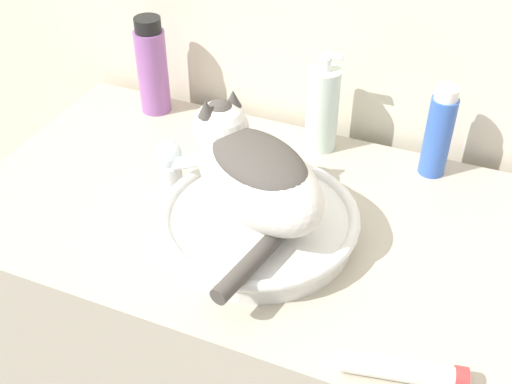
{
  "coord_description": "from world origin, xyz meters",
  "views": [
    {
      "loc": [
        0.28,
        -0.52,
        1.58
      ],
      "look_at": [
        -0.03,
        0.23,
        0.94
      ],
      "focal_mm": 45.0,
      "sensor_mm": 36.0,
      "label": 1
    }
  ],
  "objects_px": {
    "cat": "(254,171)",
    "soap_pump_bottle": "(322,109)",
    "cream_tube": "(406,371)",
    "shampoo_bottle_tall": "(439,133)",
    "faucet": "(173,164)",
    "mouthwash_bottle": "(152,67)"
  },
  "relations": [
    {
      "from": "faucet",
      "to": "cream_tube",
      "type": "height_order",
      "value": "faucet"
    },
    {
      "from": "cat",
      "to": "soap_pump_bottle",
      "type": "distance_m",
      "value": 0.29
    },
    {
      "from": "cat",
      "to": "cream_tube",
      "type": "height_order",
      "value": "cat"
    },
    {
      "from": "shampoo_bottle_tall",
      "to": "cat",
      "type": "bearing_deg",
      "value": -130.79
    },
    {
      "from": "shampoo_bottle_tall",
      "to": "cream_tube",
      "type": "height_order",
      "value": "shampoo_bottle_tall"
    },
    {
      "from": "mouthwash_bottle",
      "to": "soap_pump_bottle",
      "type": "xyz_separation_m",
      "value": [
        0.38,
        0.0,
        -0.01
      ]
    },
    {
      "from": "faucet",
      "to": "mouthwash_bottle",
      "type": "xyz_separation_m",
      "value": [
        -0.18,
        0.24,
        0.04
      ]
    },
    {
      "from": "faucet",
      "to": "soap_pump_bottle",
      "type": "height_order",
      "value": "soap_pump_bottle"
    },
    {
      "from": "shampoo_bottle_tall",
      "to": "cream_tube",
      "type": "bearing_deg",
      "value": -83.6
    },
    {
      "from": "shampoo_bottle_tall",
      "to": "cream_tube",
      "type": "relative_size",
      "value": 1.08
    },
    {
      "from": "soap_pump_bottle",
      "to": "cream_tube",
      "type": "bearing_deg",
      "value": -60.09
    },
    {
      "from": "cat",
      "to": "faucet",
      "type": "xyz_separation_m",
      "value": [
        -0.18,
        0.05,
        -0.07
      ]
    },
    {
      "from": "shampoo_bottle_tall",
      "to": "soap_pump_bottle",
      "type": "relative_size",
      "value": 0.88
    },
    {
      "from": "faucet",
      "to": "mouthwash_bottle",
      "type": "relative_size",
      "value": 0.55
    },
    {
      "from": "soap_pump_bottle",
      "to": "shampoo_bottle_tall",
      "type": "bearing_deg",
      "value": -0.0
    },
    {
      "from": "mouthwash_bottle",
      "to": "soap_pump_bottle",
      "type": "height_order",
      "value": "mouthwash_bottle"
    },
    {
      "from": "cat",
      "to": "soap_pump_bottle",
      "type": "bearing_deg",
      "value": -63.46
    },
    {
      "from": "soap_pump_bottle",
      "to": "cream_tube",
      "type": "xyz_separation_m",
      "value": [
        0.28,
        -0.49,
        -0.07
      ]
    },
    {
      "from": "mouthwash_bottle",
      "to": "cream_tube",
      "type": "bearing_deg",
      "value": -36.45
    },
    {
      "from": "faucet",
      "to": "cream_tube",
      "type": "distance_m",
      "value": 0.55
    },
    {
      "from": "cat",
      "to": "cream_tube",
      "type": "relative_size",
      "value": 2.05
    },
    {
      "from": "faucet",
      "to": "mouthwash_bottle",
      "type": "bearing_deg",
      "value": 142.57
    }
  ]
}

